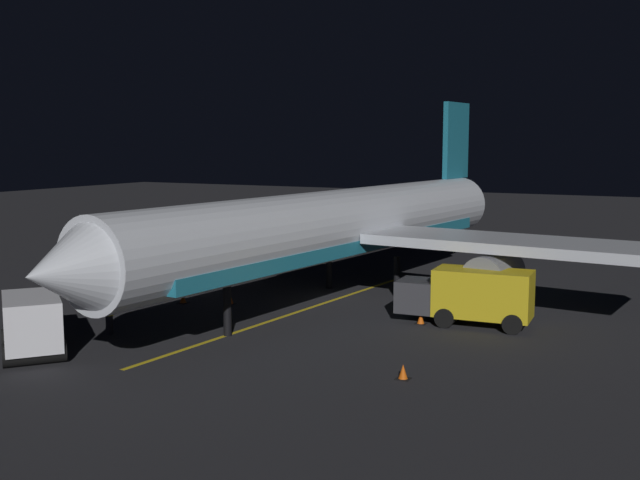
# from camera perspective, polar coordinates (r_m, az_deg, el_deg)

# --- Properties ---
(ground_plane) EXTENTS (180.00, 180.00, 0.20)m
(ground_plane) POSITION_cam_1_polar(r_m,az_deg,el_deg) (41.24, 1.29, -4.65)
(ground_plane) COLOR #242427
(apron_guide_stripe) EXTENTS (2.30, 22.28, 0.01)m
(apron_guide_stripe) POSITION_cam_1_polar(r_m,az_deg,el_deg) (38.00, -2.09, -5.53)
(apron_guide_stripe) COLOR gold
(apron_guide_stripe) RESTS_ON ground_plane
(airliner) EXTENTS (33.91, 39.69, 11.17)m
(airliner) POSITION_cam_1_polar(r_m,az_deg,el_deg) (41.12, 1.76, 0.98)
(airliner) COLOR silver
(airliner) RESTS_ON ground_plane
(baggage_truck) EXTENTS (5.56, 5.10, 2.42)m
(baggage_truck) POSITION_cam_1_polar(r_m,az_deg,el_deg) (33.09, -20.80, -5.78)
(baggage_truck) COLOR silver
(baggage_truck) RESTS_ON ground_plane
(catering_truck) EXTENTS (6.32, 2.59, 2.64)m
(catering_truck) POSITION_cam_1_polar(r_m,az_deg,el_deg) (36.12, 11.21, -4.18)
(catering_truck) COLOR gold
(catering_truck) RESTS_ON ground_plane
(ground_crew_worker) EXTENTS (0.40, 0.40, 1.74)m
(ground_crew_worker) POSITION_cam_1_polar(r_m,az_deg,el_deg) (35.12, -15.51, -5.40)
(ground_crew_worker) COLOR black
(ground_crew_worker) RESTS_ON ground_plane
(traffic_cone_near_left) EXTENTS (0.50, 0.50, 0.55)m
(traffic_cone_near_left) POSITION_cam_1_polar(r_m,az_deg,el_deg) (27.93, 6.24, -9.83)
(traffic_cone_near_left) COLOR #EA590F
(traffic_cone_near_left) RESTS_ON ground_plane
(traffic_cone_near_right) EXTENTS (0.50, 0.50, 0.55)m
(traffic_cone_near_right) POSITION_cam_1_polar(r_m,az_deg,el_deg) (40.42, -6.75, -4.44)
(traffic_cone_near_right) COLOR #EA590F
(traffic_cone_near_right) RESTS_ON ground_plane
(traffic_cone_under_wing) EXTENTS (0.50, 0.50, 0.55)m
(traffic_cone_under_wing) POSITION_cam_1_polar(r_m,az_deg,el_deg) (41.03, -10.22, -4.33)
(traffic_cone_under_wing) COLOR #EA590F
(traffic_cone_under_wing) RESTS_ON ground_plane
(traffic_cone_far) EXTENTS (0.50, 0.50, 0.55)m
(traffic_cone_far) POSITION_cam_1_polar(r_m,az_deg,el_deg) (36.15, 7.55, -5.86)
(traffic_cone_far) COLOR #EA590F
(traffic_cone_far) RESTS_ON ground_plane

